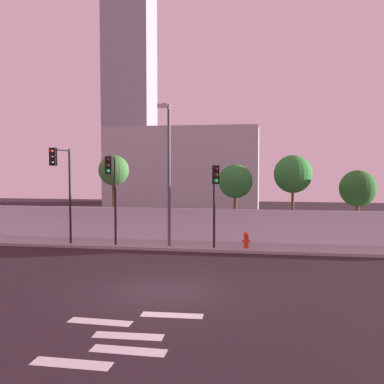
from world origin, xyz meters
name	(u,v)px	position (x,y,z in m)	size (l,w,h in m)	color
ground_plane	(162,291)	(0.00, 0.00, 0.00)	(80.00, 80.00, 0.00)	black
sidewalk	(197,246)	(0.00, 8.20, 0.07)	(36.00, 2.40, 0.15)	#9C9C9C
perimeter_wall	(201,225)	(0.00, 9.49, 1.05)	(36.00, 0.18, 1.80)	silver
crosswalk_marking	(122,336)	(-0.06, -4.10, 0.00)	(3.67, 3.88, 0.01)	silver
traffic_light_left	(215,188)	(1.09, 6.84, 3.25)	(0.46, 1.50, 4.21)	black
traffic_light_center	(112,181)	(-4.30, 7.04, 3.55)	(0.34, 1.19, 4.67)	black
traffic_light_right	(61,175)	(-6.90, 6.72, 3.87)	(0.38, 1.84, 5.09)	black
street_lamp_curbside	(168,165)	(-1.40, 7.47, 4.39)	(0.62, 2.17, 7.17)	#4C4C51
fire_hydrant	(246,239)	(2.60, 7.67, 0.59)	(0.44, 0.26, 0.83)	red
roadside_tree_leftmost	(114,171)	(-5.47, 10.70, 4.02)	(1.84, 1.84, 5.00)	brown
roadside_tree_midleft	(235,182)	(1.84, 10.70, 3.42)	(1.97, 1.97, 4.44)	brown
roadside_tree_midright	(293,174)	(5.08, 10.70, 3.86)	(2.15, 2.15, 4.96)	brown
roadside_tree_rightmost	(358,189)	(8.58, 10.70, 3.07)	(2.01, 2.01, 4.10)	brown
low_building_distant	(184,172)	(-3.49, 23.49, 3.82)	(13.00, 6.00, 7.65)	#B0B0B0
tower_on_skyline	(130,83)	(-12.13, 35.49, 14.06)	(5.36, 5.00, 28.13)	gray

